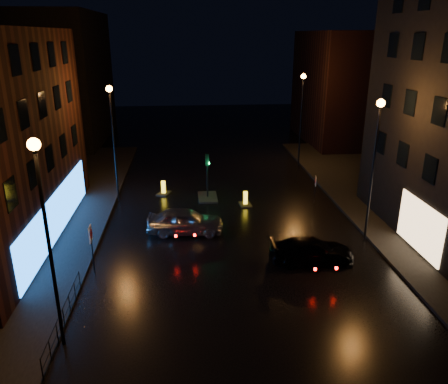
{
  "coord_description": "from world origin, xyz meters",
  "views": [
    {
      "loc": [
        -2.71,
        -16.81,
        11.62
      ],
      "look_at": [
        -0.54,
        7.48,
        2.8
      ],
      "focal_mm": 35.0,
      "sensor_mm": 36.0,
      "label": 1
    }
  ],
  "objects_px": {
    "road_sign_right": "(315,183)",
    "bollard_far": "(164,191)",
    "dark_sedan": "(312,251)",
    "traffic_signal": "(208,192)",
    "silver_hatchback": "(185,221)",
    "bollard_near": "(245,202)",
    "road_sign_left": "(91,238)"
  },
  "relations": [
    {
      "from": "traffic_signal",
      "to": "bollard_far",
      "type": "relative_size",
      "value": 2.41
    },
    {
      "from": "dark_sedan",
      "to": "bollard_near",
      "type": "relative_size",
      "value": 3.68
    },
    {
      "from": "dark_sedan",
      "to": "road_sign_left",
      "type": "bearing_deg",
      "value": 90.97
    },
    {
      "from": "traffic_signal",
      "to": "silver_hatchback",
      "type": "relative_size",
      "value": 0.74
    },
    {
      "from": "road_sign_left",
      "to": "dark_sedan",
      "type": "bearing_deg",
      "value": -1.87
    },
    {
      "from": "bollard_near",
      "to": "road_sign_left",
      "type": "relative_size",
      "value": 0.48
    },
    {
      "from": "dark_sedan",
      "to": "traffic_signal",
      "type": "bearing_deg",
      "value": 27.16
    },
    {
      "from": "bollard_near",
      "to": "bollard_far",
      "type": "distance_m",
      "value": 6.63
    },
    {
      "from": "traffic_signal",
      "to": "silver_hatchback",
      "type": "distance_m",
      "value": 6.25
    },
    {
      "from": "traffic_signal",
      "to": "bollard_near",
      "type": "distance_m",
      "value": 3.16
    },
    {
      "from": "silver_hatchback",
      "to": "road_sign_left",
      "type": "distance_m",
      "value": 6.5
    },
    {
      "from": "traffic_signal",
      "to": "dark_sedan",
      "type": "height_order",
      "value": "traffic_signal"
    },
    {
      "from": "traffic_signal",
      "to": "bollard_far",
      "type": "bearing_deg",
      "value": 160.98
    },
    {
      "from": "silver_hatchback",
      "to": "road_sign_right",
      "type": "relative_size",
      "value": 2.27
    },
    {
      "from": "silver_hatchback",
      "to": "bollard_far",
      "type": "height_order",
      "value": "silver_hatchback"
    },
    {
      "from": "road_sign_right",
      "to": "silver_hatchback",
      "type": "bearing_deg",
      "value": 35.93
    },
    {
      "from": "bollard_far",
      "to": "traffic_signal",
      "type": "bearing_deg",
      "value": 3.0
    },
    {
      "from": "bollard_near",
      "to": "bollard_far",
      "type": "height_order",
      "value": "bollard_far"
    },
    {
      "from": "silver_hatchback",
      "to": "road_sign_right",
      "type": "height_order",
      "value": "road_sign_right"
    },
    {
      "from": "bollard_far",
      "to": "road_sign_right",
      "type": "height_order",
      "value": "road_sign_right"
    },
    {
      "from": "silver_hatchback",
      "to": "dark_sedan",
      "type": "height_order",
      "value": "silver_hatchback"
    },
    {
      "from": "bollard_near",
      "to": "road_sign_right",
      "type": "bearing_deg",
      "value": -4.69
    },
    {
      "from": "traffic_signal",
      "to": "road_sign_right",
      "type": "relative_size",
      "value": 1.68
    },
    {
      "from": "traffic_signal",
      "to": "road_sign_left",
      "type": "xyz_separation_m",
      "value": [
        -6.45,
        -10.3,
        1.42
      ]
    },
    {
      "from": "road_sign_left",
      "to": "road_sign_right",
      "type": "bearing_deg",
      "value": 29.12
    },
    {
      "from": "road_sign_left",
      "to": "road_sign_right",
      "type": "relative_size",
      "value": 1.25
    },
    {
      "from": "traffic_signal",
      "to": "bollard_near",
      "type": "relative_size",
      "value": 2.78
    },
    {
      "from": "bollard_far",
      "to": "road_sign_right",
      "type": "distance_m",
      "value": 11.49
    },
    {
      "from": "road_sign_right",
      "to": "bollard_far",
      "type": "bearing_deg",
      "value": -3.17
    },
    {
      "from": "bollard_far",
      "to": "bollard_near",
      "type": "bearing_deg",
      "value": -3.62
    },
    {
      "from": "silver_hatchback",
      "to": "dark_sedan",
      "type": "relative_size",
      "value": 1.02
    },
    {
      "from": "dark_sedan",
      "to": "bollard_far",
      "type": "height_order",
      "value": "dark_sedan"
    }
  ]
}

